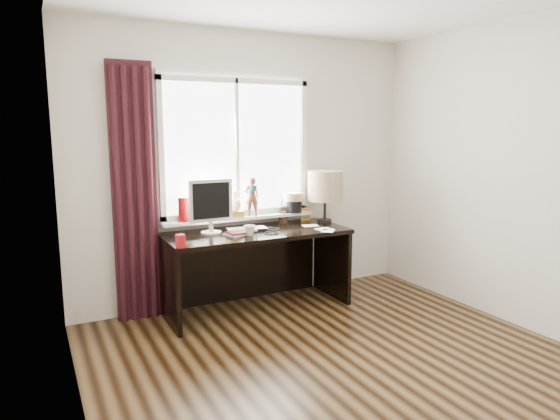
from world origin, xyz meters
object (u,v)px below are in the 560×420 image
desk (252,254)px  mug (249,230)px  laptop (247,229)px  red_cup (180,241)px  table_lamp (325,186)px  monitor (211,203)px

desk → mug: bearing=-118.9°
desk → laptop: bearing=-149.3°
mug → desk: 0.40m
mug → red_cup: 0.69m
table_lamp → monitor: bearing=179.9°
mug → table_lamp: bearing=14.4°
laptop → red_cup: bearing=-147.4°
mug → red_cup: (-0.67, -0.16, 0.00)m
laptop → desk: bearing=37.3°
mug → monitor: size_ratio=0.20×
monitor → desk: bearing=-0.3°
laptop → mug: (-0.06, -0.20, 0.03)m
desk → table_lamp: (0.80, 0.00, 0.61)m
mug → red_cup: size_ratio=0.93×
red_cup → monitor: monitor is taller
laptop → monitor: size_ratio=0.74×
mug → desk: (0.13, 0.24, -0.29)m
red_cup → desk: size_ratio=0.06×
desk → table_lamp: size_ratio=3.27×
laptop → desk: (0.07, 0.04, -0.26)m
mug → table_lamp: size_ratio=0.19×
laptop → red_cup: size_ratio=3.48×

